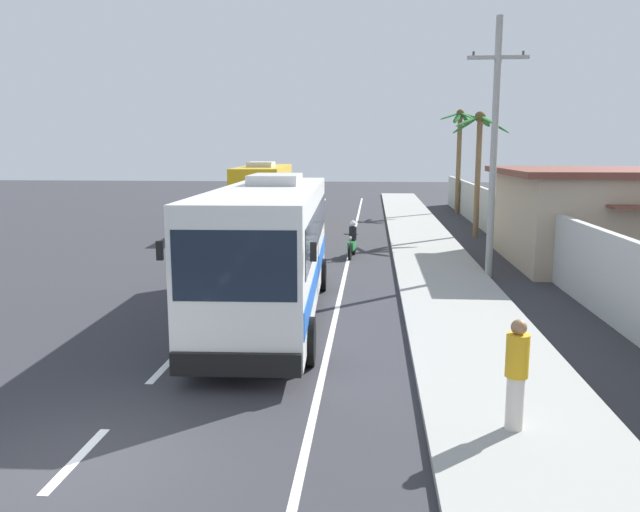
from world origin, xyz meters
TOP-DOWN VIEW (x-y plane):
  - ground_plane at (0.00, 0.00)m, footprint 160.00×160.00m
  - sidewalk_kerb at (6.80, 10.00)m, footprint 3.20×90.00m
  - lane_markings at (2.10, 14.66)m, footprint 3.48×71.00m
  - boundary_wall at (10.60, 14.00)m, footprint 0.24×60.00m
  - coach_bus_foreground at (1.60, 8.23)m, footprint 3.23×11.18m
  - coach_bus_far_lane at (-1.99, 28.03)m, footprint 3.40×11.17m
  - motorcycle_beside_bus at (3.48, 18.00)m, footprint 0.56×1.96m
  - pedestrian_near_kerb at (6.58, 1.34)m, footprint 0.36×0.36m
  - utility_pole_mid at (8.47, 14.20)m, footprint 2.06×0.24m
  - palm_second at (10.28, 36.85)m, footprint 2.85×2.69m
  - palm_third at (9.65, 24.53)m, footprint 2.94×3.13m

SIDE VIEW (x-z plane):
  - ground_plane at x=0.00m, z-range 0.00..0.00m
  - lane_markings at x=2.10m, z-range 0.00..0.01m
  - sidewalk_kerb at x=6.80m, z-range 0.00..0.14m
  - motorcycle_beside_bus at x=3.48m, z-range -0.14..1.40m
  - pedestrian_near_kerb at x=6.58m, z-range 0.19..1.98m
  - boundary_wall at x=10.60m, z-range 0.00..2.34m
  - coach_bus_foreground at x=1.60m, z-range 0.08..3.88m
  - coach_bus_far_lane at x=-1.99m, z-range 0.08..3.89m
  - palm_third at x=9.65m, z-range 1.35..7.73m
  - utility_pole_mid at x=8.47m, z-range 0.18..9.11m
  - palm_second at x=10.28m, z-range 1.34..8.56m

